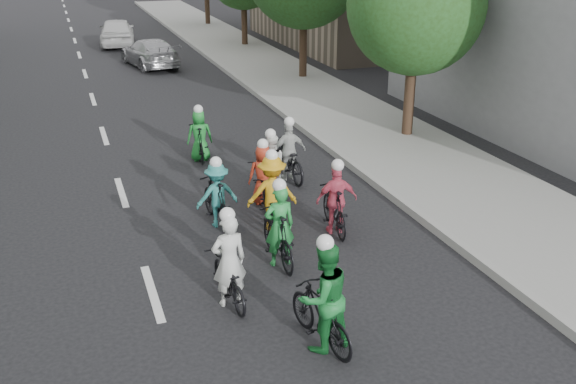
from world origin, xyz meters
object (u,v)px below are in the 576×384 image
follow_car_trail (117,32)px  cyclist_5 (278,233)px  cyclist_2 (271,199)px  cyclist_4 (263,180)px  cyclist_0 (229,272)px  cyclist_9 (199,139)px  cyclist_1 (323,305)px  cyclist_8 (288,157)px  cyclist_6 (270,171)px  follow_car_lead (150,53)px  cyclist_7 (217,198)px  cyclist_3 (335,205)px

follow_car_trail → cyclist_5: bearing=97.0°
cyclist_2 → cyclist_4: 1.43m
cyclist_0 → cyclist_9: (1.14, 7.50, 0.01)m
cyclist_1 → cyclist_8: cyclist_1 is taller
cyclist_0 → cyclist_6: size_ratio=0.99×
cyclist_9 → follow_car_lead: cyclist_9 is taller
cyclist_0 → cyclist_7: bearing=-104.2°
cyclist_0 → cyclist_8: bearing=-123.2°
cyclist_7 → cyclist_9: bearing=-102.4°
cyclist_2 → cyclist_5: 1.59m
cyclist_2 → cyclist_7: (-1.06, 0.54, -0.04)m
cyclist_1 → cyclist_8: 7.26m
cyclist_1 → cyclist_6: cyclist_1 is taller
follow_car_lead → follow_car_trail: bearing=-93.2°
cyclist_1 → cyclist_3: bearing=-127.8°
cyclist_0 → cyclist_8: 6.06m
follow_car_trail → cyclist_2: bearing=97.9°
follow_car_lead → cyclist_3: bearing=82.5°
cyclist_5 → cyclist_6: 3.53m
cyclist_6 → cyclist_7: size_ratio=1.03×
cyclist_9 → cyclist_1: bearing=95.1°
cyclist_7 → cyclist_5: bearing=103.3°
cyclist_3 → follow_car_trail: bearing=-78.6°
follow_car_lead → cyclist_1: bearing=77.5°
cyclist_4 → cyclist_8: (1.10, 1.29, 0.04)m
cyclist_2 → cyclist_8: size_ratio=0.95×
cyclist_3 → cyclist_9: cyclist_3 is taller
follow_car_trail → follow_car_lead: bearing=103.8°
cyclist_0 → cyclist_9: bearing=-102.6°
follow_car_lead → cyclist_9: bearing=76.7°
cyclist_4 → cyclist_6: 0.57m
cyclist_4 → cyclist_0: bearing=74.8°
cyclist_8 → follow_car_trail: 22.72m
cyclist_0 → cyclist_2: (1.62, 2.60, 0.08)m
cyclist_6 → cyclist_9: (-1.06, 3.04, 0.01)m
cyclist_7 → cyclist_8: cyclist_8 is taller
follow_car_trail → cyclist_8: bearing=101.5°
cyclist_7 → follow_car_lead: size_ratio=0.40×
cyclist_8 → follow_car_trail: cyclist_8 is taller
cyclist_7 → cyclist_9: cyclist_9 is taller
cyclist_4 → follow_car_lead: (-0.05, 17.42, 0.10)m
cyclist_3 → follow_car_trail: size_ratio=0.38×
cyclist_4 → cyclist_7: size_ratio=0.98×
cyclist_1 → cyclist_3: size_ratio=1.11×
cyclist_0 → cyclist_6: cyclist_0 is taller
cyclist_1 → cyclist_2: bearing=-109.5°
cyclist_8 → follow_car_trail: bearing=-86.7°
cyclist_0 → cyclist_4: cyclist_0 is taller
cyclist_6 → cyclist_7: cyclist_6 is taller
cyclist_4 → cyclist_9: cyclist_9 is taller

